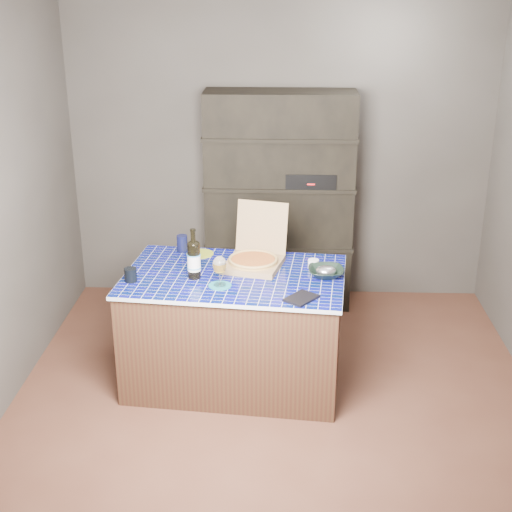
{
  "coord_description": "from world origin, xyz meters",
  "views": [
    {
      "loc": [
        0.03,
        -4.1,
        2.64
      ],
      "look_at": [
        -0.13,
        0.0,
        1.02
      ],
      "focal_mm": 50.0,
      "sensor_mm": 36.0,
      "label": 1
    }
  ],
  "objects_px": {
    "pizza_box": "(254,258)",
    "bowl": "(326,272)",
    "dvd_case": "(301,298)",
    "kitchen_island": "(235,328)",
    "mead_bottle": "(194,259)",
    "wine_glass": "(220,266)"
  },
  "relations": [
    {
      "from": "mead_bottle",
      "to": "wine_glass",
      "type": "distance_m",
      "value": 0.22
    },
    {
      "from": "pizza_box",
      "to": "bowl",
      "type": "distance_m",
      "value": 0.5
    },
    {
      "from": "mead_bottle",
      "to": "dvd_case",
      "type": "bearing_deg",
      "value": -23.99
    },
    {
      "from": "kitchen_island",
      "to": "wine_glass",
      "type": "height_order",
      "value": "wine_glass"
    },
    {
      "from": "pizza_box",
      "to": "dvd_case",
      "type": "xyz_separation_m",
      "value": [
        0.31,
        -0.53,
        -0.05
      ]
    },
    {
      "from": "dvd_case",
      "to": "bowl",
      "type": "bearing_deg",
      "value": 103.69
    },
    {
      "from": "kitchen_island",
      "to": "wine_glass",
      "type": "relative_size",
      "value": 7.73
    },
    {
      "from": "pizza_box",
      "to": "dvd_case",
      "type": "distance_m",
      "value": 0.61
    },
    {
      "from": "pizza_box",
      "to": "dvd_case",
      "type": "relative_size",
      "value": 2.58
    },
    {
      "from": "bowl",
      "to": "dvd_case",
      "type": "bearing_deg",
      "value": -114.52
    },
    {
      "from": "wine_glass",
      "to": "dvd_case",
      "type": "xyz_separation_m",
      "value": [
        0.51,
        -0.18,
        -0.13
      ]
    },
    {
      "from": "wine_glass",
      "to": "pizza_box",
      "type": "bearing_deg",
      "value": 59.37
    },
    {
      "from": "dvd_case",
      "to": "bowl",
      "type": "height_order",
      "value": "bowl"
    },
    {
      "from": "mead_bottle",
      "to": "dvd_case",
      "type": "xyz_separation_m",
      "value": [
        0.69,
        -0.31,
        -0.13
      ]
    },
    {
      "from": "kitchen_island",
      "to": "pizza_box",
      "type": "relative_size",
      "value": 2.99
    },
    {
      "from": "mead_bottle",
      "to": "dvd_case",
      "type": "height_order",
      "value": "mead_bottle"
    },
    {
      "from": "mead_bottle",
      "to": "bowl",
      "type": "relative_size",
      "value": 1.45
    },
    {
      "from": "kitchen_island",
      "to": "wine_glass",
      "type": "xyz_separation_m",
      "value": [
        -0.08,
        -0.19,
        0.54
      ]
    },
    {
      "from": "dvd_case",
      "to": "bowl",
      "type": "xyz_separation_m",
      "value": [
        0.17,
        0.37,
        0.02
      ]
    },
    {
      "from": "mead_bottle",
      "to": "wine_glass",
      "type": "relative_size",
      "value": 1.71
    },
    {
      "from": "wine_glass",
      "to": "dvd_case",
      "type": "height_order",
      "value": "wine_glass"
    },
    {
      "from": "kitchen_island",
      "to": "dvd_case",
      "type": "bearing_deg",
      "value": -34.73
    }
  ]
}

